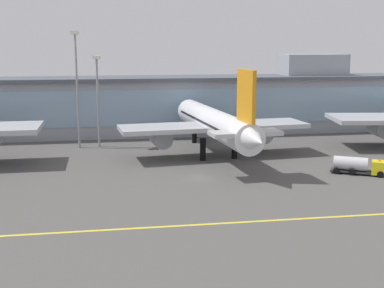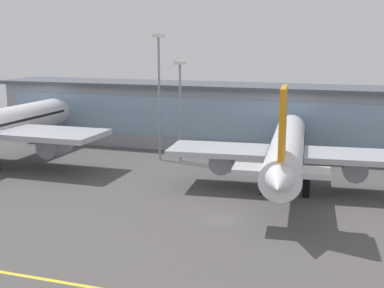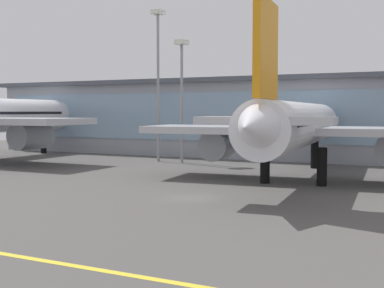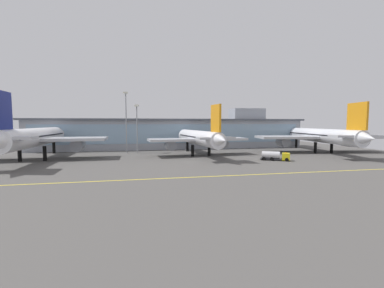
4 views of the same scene
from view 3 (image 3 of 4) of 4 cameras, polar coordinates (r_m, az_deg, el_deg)
ground_plane at (r=49.31m, az=-0.09°, el=-5.96°), size 180.00×180.00×0.00m
taxiway_centreline_stripe at (r=31.68m, az=-18.64°, el=-11.60°), size 144.00×0.50×0.01m
terminal_building at (r=89.53m, az=13.55°, el=3.06°), size 128.39×14.00×19.19m
airliner_near_right at (r=61.53m, az=11.52°, el=1.94°), size 37.51×47.37×17.71m
apron_light_mast_west at (r=84.63m, az=-3.75°, el=8.82°), size 1.80×1.80×24.34m
apron_light_mast_centre at (r=82.62m, az=-1.14°, el=7.01°), size 1.80×1.80×19.37m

